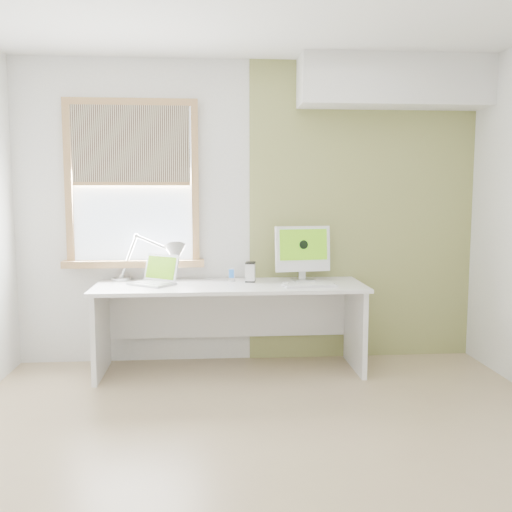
{
  "coord_description": "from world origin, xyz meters",
  "views": [
    {
      "loc": [
        -0.34,
        -3.21,
        1.49
      ],
      "look_at": [
        0.0,
        1.05,
        1.0
      ],
      "focal_mm": 39.88,
      "sensor_mm": 36.0,
      "label": 1
    }
  ],
  "objects": [
    {
      "name": "keyboard",
      "position": [
        0.45,
        1.21,
        0.74
      ],
      "size": [
        0.43,
        0.15,
        0.02
      ],
      "color": "white",
      "rests_on": "desk"
    },
    {
      "name": "soffit",
      "position": [
        1.2,
        1.57,
        2.4
      ],
      "size": [
        1.6,
        0.4,
        0.42
      ],
      "primitive_type": "cube",
      "color": "white",
      "rests_on": "room"
    },
    {
      "name": "phone_dock",
      "position": [
        -0.17,
        1.53,
        0.76
      ],
      "size": [
        0.07,
        0.07,
        0.12
      ],
      "color": "silver",
      "rests_on": "desk"
    },
    {
      "name": "laptop",
      "position": [
        -0.79,
        1.45,
        0.79
      ],
      "size": [
        0.44,
        0.42,
        0.24
      ],
      "color": "silver",
      "rests_on": "desk"
    },
    {
      "name": "mouse",
      "position": [
        0.25,
        1.26,
        0.75
      ],
      "size": [
        0.09,
        0.12,
        0.03
      ],
      "primitive_type": "ellipsoid",
      "rotation": [
        0.0,
        0.0,
        -0.33
      ],
      "color": "white",
      "rests_on": "desk"
    },
    {
      "name": "window",
      "position": [
        -1.0,
        1.71,
        1.54
      ],
      "size": [
        1.2,
        0.14,
        1.42
      ],
      "color": "olive",
      "rests_on": "room"
    },
    {
      "name": "desk",
      "position": [
        -0.19,
        1.44,
        0.53
      ],
      "size": [
        2.2,
        0.7,
        0.73
      ],
      "color": "white",
      "rests_on": "room"
    },
    {
      "name": "accent_wall",
      "position": [
        1.0,
        1.74,
        1.3
      ],
      "size": [
        2.0,
        0.02,
        2.6
      ],
      "primitive_type": "cube",
      "color": "#938F4E",
      "rests_on": "room"
    },
    {
      "name": "imac",
      "position": [
        0.44,
        1.55,
        0.99
      ],
      "size": [
        0.48,
        0.18,
        0.46
      ],
      "color": "silver",
      "rests_on": "desk"
    },
    {
      "name": "room",
      "position": [
        0.0,
        0.0,
        1.3
      ],
      "size": [
        4.04,
        3.54,
        2.64
      ],
      "color": "tan",
      "rests_on": "ground"
    },
    {
      "name": "external_drive",
      "position": [
        -0.01,
        1.52,
        0.81
      ],
      "size": [
        0.1,
        0.14,
        0.17
      ],
      "color": "silver",
      "rests_on": "desk"
    },
    {
      "name": "desk_lamp",
      "position": [
        -0.72,
        1.56,
        0.94
      ],
      "size": [
        0.69,
        0.37,
        0.4
      ],
      "color": "silver",
      "rests_on": "desk"
    }
  ]
}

